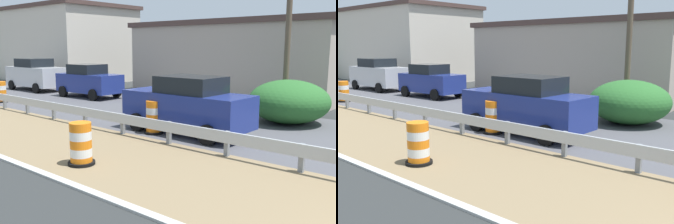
{
  "view_description": "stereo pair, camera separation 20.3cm",
  "coord_description": "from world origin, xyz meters",
  "views": [
    {
      "loc": [
        -5.89,
        1.23,
        2.97
      ],
      "look_at": [
        2.18,
        8.08,
        1.12
      ],
      "focal_mm": 40.65,
      "sensor_mm": 36.0,
      "label": 1
    },
    {
      "loc": [
        -5.76,
        1.08,
        2.97
      ],
      "look_at": [
        2.18,
        8.08,
        1.12
      ],
      "focal_mm": 40.65,
      "sensor_mm": 36.0,
      "label": 2
    }
  ],
  "objects": [
    {
      "name": "bush_roadside",
      "position": [
        8.24,
        7.09,
        0.84
      ],
      "size": [
        3.09,
        3.09,
        1.69
      ],
      "primitive_type": "ellipsoid",
      "color": "#286028",
      "rests_on": "ground"
    },
    {
      "name": "car_lead_near_lane",
      "position": [
        4.28,
        9.01,
        0.99
      ],
      "size": [
        1.99,
        4.6,
        1.97
      ],
      "rotation": [
        0.0,
        0.0,
        1.56
      ],
      "color": "navy",
      "rests_on": "ground"
    },
    {
      "name": "utility_pole_near",
      "position": [
        9.75,
        7.9,
        4.69
      ],
      "size": [
        0.24,
        1.8,
        9.07
      ],
      "color": "brown",
      "rests_on": "ground"
    },
    {
      "name": "traffic_barrel_mid",
      "position": [
        3.5,
        9.84,
        0.52
      ],
      "size": [
        0.65,
        0.65,
        1.14
      ],
      "color": "orange",
      "rests_on": "ground"
    },
    {
      "name": "traffic_barrel_close",
      "position": [
        -0.23,
        8.91,
        0.49
      ],
      "size": [
        0.69,
        0.69,
        1.09
      ],
      "color": "orange",
      "rests_on": "ground"
    },
    {
      "name": "car_trailing_near_lane",
      "position": [
        8.01,
        19.07,
        0.96
      ],
      "size": [
        2.11,
        4.08,
        1.92
      ],
      "rotation": [
        0.0,
        0.0,
        -1.53
      ],
      "color": "navy",
      "rests_on": "ground"
    },
    {
      "name": "roadside_shop_near",
      "position": [
        14.65,
        12.86,
        2.21
      ],
      "size": [
        6.55,
        12.8,
        4.41
      ],
      "color": "#AD9E8E",
      "rests_on": "ground"
    },
    {
      "name": "roadside_shop_far",
      "position": [
        13.99,
        30.17,
        3.12
      ],
      "size": [
        7.7,
        12.18,
        6.21
      ],
      "color": "beige",
      "rests_on": "ground"
    },
    {
      "name": "utility_pole_mid",
      "position": [
        10.93,
        25.0,
        4.0
      ],
      "size": [
        0.24,
        1.8,
        7.69
      ],
      "color": "brown",
      "rests_on": "ground"
    },
    {
      "name": "traffic_barrel_far",
      "position": [
        3.67,
        20.99,
        0.5
      ],
      "size": [
        0.65,
        0.65,
        1.11
      ],
      "color": "orange",
      "rests_on": "ground"
    },
    {
      "name": "car_distant_a",
      "position": [
        7.94,
        24.69,
        1.07
      ],
      "size": [
        2.14,
        4.65,
        2.13
      ],
      "rotation": [
        0.0,
        0.0,
        -1.57
      ],
      "color": "silver",
      "rests_on": "ground"
    }
  ]
}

